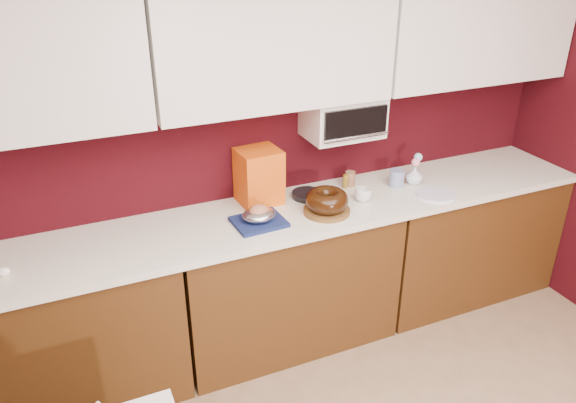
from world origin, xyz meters
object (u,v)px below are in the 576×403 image
(toaster_oven, at_px, (342,116))
(pandoro_box, at_px, (259,176))
(coffee_mug, at_px, (363,194))
(flower_vase, at_px, (414,174))
(foil_ham_nest, at_px, (259,215))
(bundt_cake, at_px, (327,200))
(blue_jar, at_px, (397,178))

(toaster_oven, xyz_separation_m, pandoro_box, (-0.53, 0.03, -0.31))
(coffee_mug, bearing_deg, flower_vase, 11.28)
(toaster_oven, height_order, foil_ham_nest, toaster_oven)
(toaster_oven, bearing_deg, bundt_cake, -130.48)
(toaster_oven, relative_size, pandoro_box, 1.36)
(bundt_cake, xyz_separation_m, pandoro_box, (-0.30, 0.29, 0.09))
(toaster_oven, distance_m, foil_ham_nest, 0.79)
(pandoro_box, relative_size, blue_jar, 2.97)
(pandoro_box, height_order, coffee_mug, pandoro_box)
(bundt_cake, bearing_deg, flower_vase, 11.01)
(pandoro_box, xyz_separation_m, flower_vase, (1.00, -0.16, -0.10))
(coffee_mug, height_order, flower_vase, flower_vase)
(coffee_mug, xyz_separation_m, flower_vase, (0.43, 0.09, 0.02))
(foil_ham_nest, bearing_deg, coffee_mug, 1.35)
(toaster_oven, height_order, blue_jar, toaster_oven)
(bundt_cake, bearing_deg, coffee_mug, 10.58)
(foil_ham_nest, xyz_separation_m, flower_vase, (1.10, 0.10, 0.01))
(pandoro_box, bearing_deg, foil_ham_nest, -115.74)
(foil_ham_nest, relative_size, pandoro_box, 0.57)
(foil_ham_nest, bearing_deg, toaster_oven, 20.08)
(blue_jar, height_order, flower_vase, flower_vase)
(pandoro_box, distance_m, coffee_mug, 0.63)
(foil_ham_nest, xyz_separation_m, coffee_mug, (0.68, 0.02, -0.01))
(coffee_mug, relative_size, flower_vase, 0.74)
(foil_ham_nest, height_order, blue_jar, blue_jar)
(coffee_mug, distance_m, flower_vase, 0.44)
(blue_jar, bearing_deg, pandoro_box, 170.56)
(foil_ham_nest, relative_size, coffee_mug, 1.94)
(foil_ham_nest, bearing_deg, flower_vase, 5.24)
(pandoro_box, distance_m, blue_jar, 0.89)
(bundt_cake, relative_size, flower_vase, 1.90)
(foil_ham_nest, bearing_deg, pandoro_box, 68.23)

